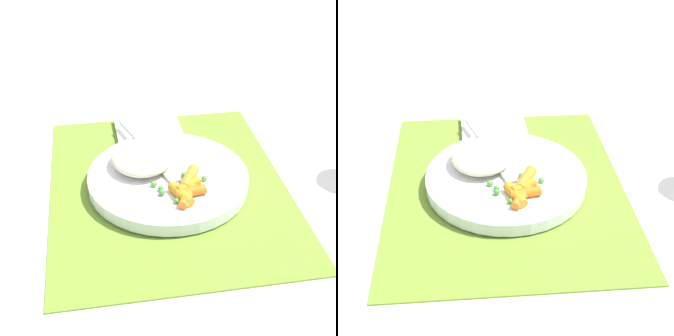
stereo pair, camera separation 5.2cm
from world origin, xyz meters
TOP-DOWN VIEW (x-y plane):
  - ground_plane at (0.00, 0.00)m, footprint 2.40×2.40m
  - placemat at (0.00, 0.00)m, footprint 0.45×0.36m
  - plate at (0.00, 0.00)m, footprint 0.25×0.25m
  - rice_mound at (-0.03, -0.04)m, footprint 0.10×0.10m
  - carrot_portion at (0.05, 0.02)m, footprint 0.09×0.05m
  - pea_scatter at (0.04, 0.00)m, footprint 0.09×0.09m
  - fork at (-0.05, -0.02)m, footprint 0.21×0.08m
  - napkin at (-0.17, -0.01)m, footprint 0.10×0.12m

SIDE VIEW (x-z plane):
  - ground_plane at x=0.00m, z-range 0.00..0.00m
  - placemat at x=0.00m, z-range 0.00..0.01m
  - napkin at x=-0.17m, z-range 0.01..0.01m
  - plate at x=0.00m, z-range 0.01..0.03m
  - fork at x=-0.05m, z-range 0.03..0.03m
  - pea_scatter at x=0.04m, z-range 0.03..0.04m
  - carrot_portion at x=0.05m, z-range 0.02..0.04m
  - rice_mound at x=-0.03m, z-range 0.03..0.06m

